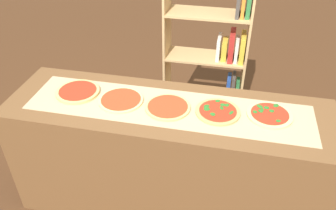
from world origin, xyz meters
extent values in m
plane|color=#4C2D19|center=(0.00, 0.00, 0.00)|extent=(12.00, 12.00, 0.00)
cube|color=brown|center=(0.00, 0.00, 0.46)|extent=(2.22, 0.66, 0.92)
cube|color=tan|center=(0.00, 0.00, 0.92)|extent=(1.90, 0.43, 0.00)
cylinder|color=#DBB26B|center=(-0.66, 0.04, 0.93)|extent=(0.31, 0.31, 0.02)
cylinder|color=red|center=(-0.66, 0.04, 0.95)|extent=(0.26, 0.26, 0.00)
cylinder|color=#E5C17F|center=(-0.33, 0.01, 0.93)|extent=(0.31, 0.31, 0.01)
cylinder|color=red|center=(-0.33, 0.01, 0.94)|extent=(0.27, 0.27, 0.00)
cylinder|color=#DBB26B|center=(0.00, -0.01, 0.93)|extent=(0.30, 0.30, 0.01)
cylinder|color=red|center=(0.00, -0.01, 0.94)|extent=(0.27, 0.27, 0.00)
cylinder|color=tan|center=(0.33, 0.01, 0.93)|extent=(0.29, 0.29, 0.01)
cylinder|color=red|center=(0.33, 0.01, 0.94)|extent=(0.24, 0.24, 0.00)
ellipsoid|color=#286B23|center=(0.38, 0.08, 0.94)|extent=(0.04, 0.05, 0.00)
ellipsoid|color=#286B23|center=(0.32, 0.12, 0.94)|extent=(0.05, 0.04, 0.00)
ellipsoid|color=#286B23|center=(0.26, 0.01, 0.94)|extent=(0.05, 0.05, 0.00)
ellipsoid|color=#286B23|center=(0.42, 0.00, 0.94)|extent=(0.04, 0.05, 0.00)
ellipsoid|color=#286B23|center=(0.35, 0.04, 0.94)|extent=(0.04, 0.04, 0.00)
ellipsoid|color=#286B23|center=(0.36, 0.08, 0.94)|extent=(0.05, 0.05, 0.00)
ellipsoid|color=#286B23|center=(0.30, -0.04, 0.94)|extent=(0.05, 0.05, 0.00)
ellipsoid|color=#286B23|center=(0.25, 0.04, 0.94)|extent=(0.05, 0.06, 0.00)
cylinder|color=#E5C17F|center=(0.66, 0.05, 0.93)|extent=(0.29, 0.29, 0.01)
cylinder|color=red|center=(0.66, 0.05, 0.94)|extent=(0.24, 0.24, 0.00)
ellipsoid|color=#286B23|center=(0.61, 0.07, 0.94)|extent=(0.03, 0.05, 0.00)
ellipsoid|color=#286B23|center=(0.70, 0.14, 0.94)|extent=(0.05, 0.06, 0.00)
ellipsoid|color=#286B23|center=(0.59, 0.12, 0.94)|extent=(0.03, 0.04, 0.00)
ellipsoid|color=#286B23|center=(0.60, 0.11, 0.94)|extent=(0.05, 0.06, 0.00)
ellipsoid|color=#286B23|center=(0.60, 0.06, 0.94)|extent=(0.04, 0.05, 0.00)
ellipsoid|color=#286B23|center=(0.64, 0.10, 0.94)|extent=(0.04, 0.04, 0.00)
ellipsoid|color=#286B23|center=(0.71, -0.03, 0.94)|extent=(0.04, 0.04, 0.00)
ellipsoid|color=#286B23|center=(0.67, 0.07, 0.94)|extent=(0.05, 0.05, 0.00)
ellipsoid|color=#286B23|center=(0.57, 0.04, 0.94)|extent=(0.04, 0.04, 0.00)
cube|color=tan|center=(0.49, 0.99, 0.82)|extent=(0.02, 0.30, 1.64)
cube|color=tan|center=(-0.22, 0.99, 0.82)|extent=(0.02, 0.30, 1.64)
cube|color=tan|center=(0.14, 0.99, 0.01)|extent=(0.69, 0.30, 0.02)
cube|color=#47423D|center=(0.45, 0.99, 0.14)|extent=(0.04, 0.17, 0.25)
cube|color=#2D753D|center=(0.41, 0.99, 0.15)|extent=(0.03, 0.23, 0.25)
cube|color=silver|center=(0.36, 0.99, 0.13)|extent=(0.04, 0.18, 0.22)
cube|color=tan|center=(0.14, 0.99, 0.41)|extent=(0.69, 0.30, 0.02)
cube|color=#2D753D|center=(0.46, 0.99, 0.50)|extent=(0.03, 0.22, 0.16)
cube|color=#47423D|center=(0.42, 0.99, 0.54)|extent=(0.03, 0.18, 0.24)
cube|color=#234799|center=(0.37, 0.99, 0.53)|extent=(0.03, 0.17, 0.22)
cube|color=tan|center=(0.14, 0.99, 0.82)|extent=(0.69, 0.30, 0.02)
cube|color=gold|center=(0.45, 0.99, 0.94)|extent=(0.04, 0.23, 0.23)
cube|color=silver|center=(0.41, 0.99, 0.92)|extent=(0.03, 0.20, 0.19)
cube|color=#B22823|center=(0.36, 0.99, 0.95)|extent=(0.04, 0.23, 0.25)
cube|color=gold|center=(0.30, 0.99, 0.91)|extent=(0.05, 0.17, 0.17)
cube|color=silver|center=(0.25, 0.99, 0.93)|extent=(0.03, 0.20, 0.20)
cube|color=tan|center=(0.14, 0.99, 1.22)|extent=(0.69, 0.30, 0.02)
cube|color=#2D753D|center=(0.46, 0.99, 1.33)|extent=(0.03, 0.20, 0.21)
cube|color=orange|center=(0.41, 0.99, 1.33)|extent=(0.03, 0.21, 0.19)
cube|color=#47423D|center=(0.37, 0.99, 1.33)|extent=(0.03, 0.24, 0.20)
camera|label=1|loc=(0.39, -1.82, 2.26)|focal=36.72mm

